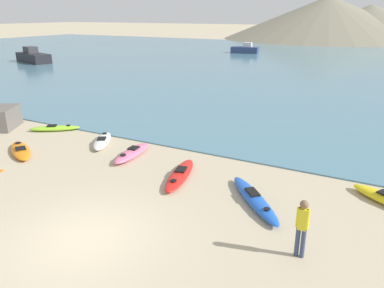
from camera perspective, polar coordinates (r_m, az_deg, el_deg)
name	(u,v)px	position (r m, az deg, el deg)	size (l,w,h in m)	color
ground_plane	(84,238)	(11.19, -16.16, -13.66)	(400.00, 400.00, 0.00)	tan
bay_water	(332,64)	(49.87, 20.52, 11.32)	(160.00, 70.00, 0.06)	teal
far_hill_left	(327,18)	(100.23, 19.90, 17.66)	(49.17, 49.17, 9.85)	gray
far_hill_midleft	(370,22)	(101.39, 25.44, 16.42)	(42.57, 42.57, 7.84)	gray
kayak_on_sand_0	(180,175)	(14.31, -1.85, -4.67)	(1.43, 3.19, 0.31)	red
kayak_on_sand_1	(21,150)	(18.46, -24.66, -0.89)	(2.76, 2.09, 0.30)	orange
kayak_on_sand_2	(132,153)	(16.59, -9.09, -1.34)	(1.01, 2.73, 0.38)	#E5668C
kayak_on_sand_3	(55,128)	(21.31, -20.19, 2.27)	(2.47, 2.03, 0.32)	#8CCC2D
kayak_on_sand_5	(254,199)	(12.66, 9.47, -8.24)	(2.80, 3.03, 0.35)	blue
kayak_on_sand_7	(102,141)	(18.51, -13.50, 0.48)	(1.98, 2.63, 0.33)	white
person_near_foreground	(302,225)	(10.00, 16.42, -11.76)	(0.33, 0.22, 1.61)	#384260
moored_boat_0	(245,49)	(60.65, 8.11, 14.10)	(4.40, 2.54, 1.60)	navy
moored_boat_4	(33,57)	(52.43, -23.04, 12.12)	(6.16, 3.63, 1.90)	black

